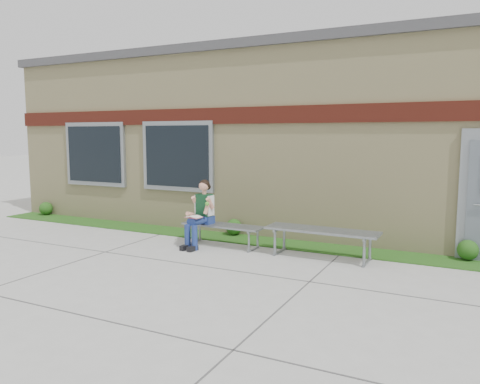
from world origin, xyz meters
The scene contains 9 objects.
ground centered at (0.00, 0.00, 0.00)m, with size 80.00×80.00×0.00m, color #9E9E99.
grass_strip centered at (0.00, 2.60, 0.01)m, with size 16.00×0.80×0.02m, color #244913.
school_building centered at (0.00, 5.99, 2.10)m, with size 16.20×6.22×4.20m.
bench_left centered at (-1.24, 1.91, 0.34)m, with size 1.69×0.51×0.43m.
bench_right centered at (0.76, 1.91, 0.40)m, with size 2.03×0.60×0.52m.
girl centered at (-1.63, 1.71, 0.68)m, with size 0.47×0.81×1.31m.
shrub_west centered at (-7.25, 2.85, 0.19)m, with size 0.35×0.35×0.35m, color #244913.
shrub_mid centered at (-1.49, 2.85, 0.20)m, with size 0.35×0.35×0.35m, color #244913.
shrub_east centered at (3.10, 2.85, 0.20)m, with size 0.35×0.35×0.35m, color #244913.
Camera 1 is at (3.09, -6.05, 2.20)m, focal length 35.00 mm.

